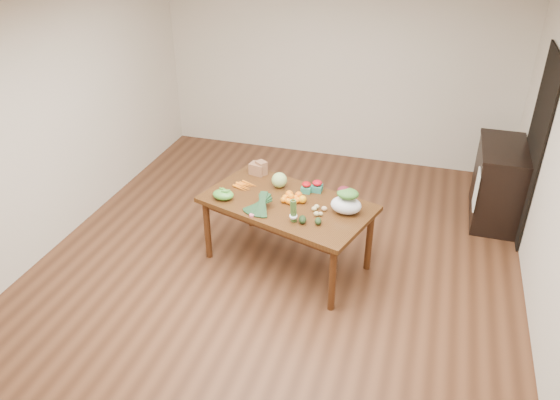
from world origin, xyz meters
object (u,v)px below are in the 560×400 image
(dining_table, at_px, (287,233))
(asparagus_bundle, at_px, (293,211))
(paper_bag, at_px, (258,168))
(salad_bag, at_px, (346,202))
(mandarin_cluster, at_px, (291,198))
(cabbage, at_px, (279,180))
(cabinet, at_px, (498,183))
(kale_bunch, at_px, (258,205))

(dining_table, height_order, asparagus_bundle, asparagus_bundle)
(paper_bag, relative_size, salad_bag, 0.73)
(mandarin_cluster, bearing_deg, salad_bag, -4.61)
(paper_bag, xyz_separation_m, cabbage, (0.32, -0.22, 0.00))
(cabbage, relative_size, salad_bag, 0.54)
(paper_bag, relative_size, cabbage, 1.35)
(dining_table, distance_m, mandarin_cluster, 0.43)
(dining_table, bearing_deg, cabbage, 138.27)
(dining_table, bearing_deg, asparagus_bundle, -47.92)
(dining_table, bearing_deg, paper_bag, 151.53)
(paper_bag, height_order, asparagus_bundle, asparagus_bundle)
(asparagus_bundle, relative_size, salad_bag, 0.83)
(paper_bag, distance_m, asparagus_bundle, 1.06)
(cabinet, bearing_deg, dining_table, -143.04)
(paper_bag, height_order, salad_bag, salad_bag)
(mandarin_cluster, bearing_deg, paper_bag, 136.97)
(cabbage, bearing_deg, salad_bag, -22.18)
(asparagus_bundle, bearing_deg, mandarin_cluster, 126.31)
(dining_table, xyz_separation_m, kale_bunch, (-0.22, -0.27, 0.45))
(cabinet, height_order, salad_bag, salad_bag)
(mandarin_cluster, distance_m, asparagus_bundle, 0.39)
(asparagus_bundle, bearing_deg, cabinet, 62.02)
(cabinet, relative_size, cabbage, 6.23)
(paper_bag, relative_size, asparagus_bundle, 0.89)
(mandarin_cluster, height_order, salad_bag, salad_bag)
(cabbage, relative_size, kale_bunch, 0.41)
(dining_table, xyz_separation_m, paper_bag, (-0.48, 0.50, 0.45))
(cabinet, xyz_separation_m, mandarin_cluster, (-2.10, -1.59, 0.33))
(paper_bag, distance_m, kale_bunch, 0.81)
(mandarin_cluster, distance_m, salad_bag, 0.57)
(asparagus_bundle, bearing_deg, cabbage, 134.94)
(cabbage, bearing_deg, cabinet, 29.90)
(dining_table, bearing_deg, cabinet, 54.31)
(dining_table, relative_size, paper_bag, 7.60)
(cabinet, relative_size, paper_bag, 4.61)
(dining_table, distance_m, paper_bag, 0.83)
(asparagus_bundle, bearing_deg, dining_table, 132.08)
(cabbage, height_order, kale_bunch, cabbage)
(mandarin_cluster, height_order, asparagus_bundle, asparagus_bundle)
(kale_bunch, bearing_deg, cabinet, 55.78)
(dining_table, xyz_separation_m, cabbage, (-0.17, 0.28, 0.46))
(salad_bag, bearing_deg, cabbage, 157.82)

